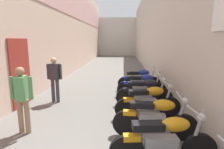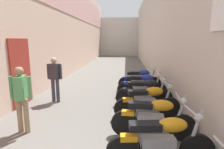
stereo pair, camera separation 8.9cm
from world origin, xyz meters
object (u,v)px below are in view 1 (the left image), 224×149
at_px(motorcycle_fifth, 148,101).
at_px(motorcycle_eighth, 139,79).
at_px(motorcycle_sixth, 145,91).
at_px(motorcycle_seventh, 142,85).
at_px(motorcycle_third, 164,140).
at_px(pedestrian_further_down, 55,77).
at_px(pedestrian_mid_alley, 22,95).
at_px(motorcycle_fourth, 155,117).

xyz_separation_m(motorcycle_fifth, motorcycle_eighth, (0.00, 2.89, 0.00)).
xyz_separation_m(motorcycle_sixth, motorcycle_seventh, (-0.00, 0.89, 0.00)).
height_order(motorcycle_fifth, motorcycle_sixth, same).
relative_size(motorcycle_third, motorcycle_sixth, 1.00).
relative_size(motorcycle_sixth, pedestrian_further_down, 1.18).
relative_size(motorcycle_seventh, pedestrian_further_down, 1.18).
bearing_deg(motorcycle_sixth, motorcycle_fifth, -90.01).
distance_m(motorcycle_eighth, pedestrian_further_down, 3.53).
bearing_deg(motorcycle_eighth, pedestrian_mid_alley, -127.56).
height_order(motorcycle_fourth, motorcycle_fifth, same).
bearing_deg(motorcycle_eighth, motorcycle_third, -90.00).
relative_size(motorcycle_third, motorcycle_fourth, 1.00).
bearing_deg(motorcycle_seventh, motorcycle_eighth, 90.00).
distance_m(motorcycle_third, motorcycle_eighth, 4.88).
relative_size(motorcycle_eighth, pedestrian_further_down, 1.18).
bearing_deg(motorcycle_fifth, motorcycle_eighth, 90.00).
relative_size(motorcycle_third, motorcycle_fifth, 1.00).
height_order(motorcycle_fourth, motorcycle_eighth, same).
distance_m(motorcycle_fifth, motorcycle_eighth, 2.89).
xyz_separation_m(motorcycle_third, pedestrian_mid_alley, (-2.99, 0.99, 0.42)).
xyz_separation_m(motorcycle_fourth, motorcycle_fifth, (-0.00, 1.05, 0.00)).
bearing_deg(pedestrian_mid_alley, motorcycle_sixth, 33.21).
bearing_deg(motorcycle_fourth, motorcycle_seventh, 90.00).
bearing_deg(motorcycle_seventh, motorcycle_fifth, -90.00).
bearing_deg(motorcycle_fourth, motorcycle_fifth, 90.00).
bearing_deg(pedestrian_mid_alley, pedestrian_further_down, 91.67).
relative_size(motorcycle_seventh, motorcycle_eighth, 1.00).
xyz_separation_m(motorcycle_seventh, pedestrian_further_down, (-3.05, -0.68, 0.42)).
bearing_deg(motorcycle_eighth, motorcycle_fifth, -90.00).
distance_m(motorcycle_eighth, pedestrian_mid_alley, 4.92).
distance_m(motorcycle_sixth, pedestrian_further_down, 3.09).
distance_m(motorcycle_third, motorcycle_fifth, 1.99).
relative_size(pedestrian_mid_alley, pedestrian_further_down, 1.00).
xyz_separation_m(motorcycle_fourth, motorcycle_sixth, (0.00, 2.00, 0.00)).
relative_size(motorcycle_seventh, pedestrian_mid_alley, 1.18).
distance_m(motorcycle_third, motorcycle_seventh, 3.84).
bearing_deg(pedestrian_mid_alley, motorcycle_fifth, 18.51).
bearing_deg(motorcycle_eighth, motorcycle_seventh, -90.00).
height_order(motorcycle_fifth, pedestrian_further_down, pedestrian_further_down).
relative_size(motorcycle_fifth, pedestrian_further_down, 1.17).
distance_m(motorcycle_third, motorcycle_fourth, 0.95).
bearing_deg(motorcycle_sixth, pedestrian_mid_alley, -146.79).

